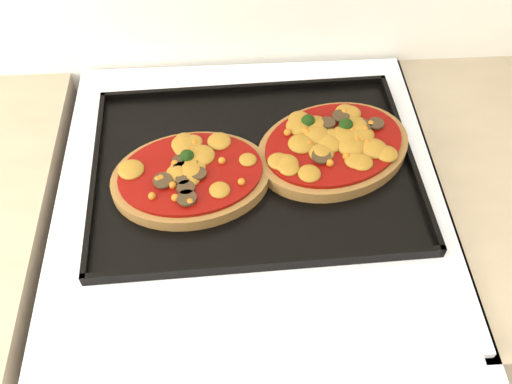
{
  "coord_description": "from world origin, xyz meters",
  "views": [
    {
      "loc": [
        -0.0,
        1.14,
        1.59
      ],
      "look_at": [
        0.03,
        1.68,
        0.92
      ],
      "focal_mm": 40.0,
      "sensor_mm": 36.0,
      "label": 1
    }
  ],
  "objects_px": {
    "stove": "(252,318)",
    "baking_tray": "(254,166)",
    "pizza_right": "(333,147)",
    "pizza_left": "(191,176)"
  },
  "relations": [
    {
      "from": "pizza_right",
      "to": "pizza_left",
      "type": "bearing_deg",
      "value": -168.27
    },
    {
      "from": "stove",
      "to": "baking_tray",
      "type": "bearing_deg",
      "value": 75.1
    },
    {
      "from": "stove",
      "to": "baking_tray",
      "type": "height_order",
      "value": "baking_tray"
    },
    {
      "from": "pizza_left",
      "to": "baking_tray",
      "type": "bearing_deg",
      "value": 15.58
    },
    {
      "from": "stove",
      "to": "pizza_right",
      "type": "distance_m",
      "value": 0.5
    },
    {
      "from": "stove",
      "to": "baking_tray",
      "type": "distance_m",
      "value": 0.47
    },
    {
      "from": "stove",
      "to": "baking_tray",
      "type": "xyz_separation_m",
      "value": [
        0.01,
        0.03,
        0.47
      ]
    },
    {
      "from": "pizza_left",
      "to": "pizza_right",
      "type": "xyz_separation_m",
      "value": [
        0.22,
        0.05,
        0.0
      ]
    },
    {
      "from": "pizza_left",
      "to": "pizza_right",
      "type": "bearing_deg",
      "value": 11.73
    },
    {
      "from": "pizza_right",
      "to": "stove",
      "type": "bearing_deg",
      "value": -160.36
    }
  ]
}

